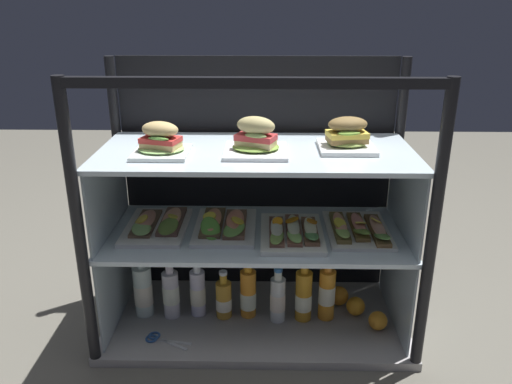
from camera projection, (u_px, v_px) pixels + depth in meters
ground_plane at (256, 325)px, 1.97m from camera, size 6.00×6.00×0.02m
case_base_deck at (256, 320)px, 1.96m from camera, size 1.11×0.52×0.03m
case_frame at (257, 183)px, 1.89m from camera, size 1.11×0.52×0.97m
riser_lower_tier at (256, 277)px, 1.89m from camera, size 1.04×0.45×0.34m
shelf_lower_glass at (256, 234)px, 1.83m from camera, size 1.06×0.47×0.02m
riser_upper_tier at (256, 194)px, 1.77m from camera, size 1.04×0.45×0.29m
shelf_upper_glass at (256, 152)px, 1.72m from camera, size 1.06×0.47×0.02m
plated_roll_sandwich_near_left_corner at (161, 142)px, 1.65m from camera, size 0.18×0.18×0.11m
plated_roll_sandwich_near_right_corner at (256, 140)px, 1.67m from camera, size 0.21×0.21×0.12m
plated_roll_sandwich_mid_right at (347, 137)px, 1.70m from camera, size 0.18×0.18×0.11m
open_sandwich_tray_right_of_center at (158, 225)px, 1.84m from camera, size 0.22×0.31×0.06m
open_sandwich_tray_left_of_center at (225, 225)px, 1.83m from camera, size 0.22×0.31×0.06m
open_sandwich_tray_near_left_corner at (293, 232)px, 1.77m from camera, size 0.22×0.31×0.06m
open_sandwich_tray_mid_left at (358, 229)px, 1.80m from camera, size 0.22×0.32×0.06m
juice_bottle_front_right_end at (143, 290)px, 1.93m from camera, size 0.07×0.07×0.26m
juice_bottle_front_fourth at (171, 294)px, 1.92m from camera, size 0.06×0.06×0.23m
juice_bottle_front_second at (198, 292)px, 1.94m from camera, size 0.06×0.06×0.24m
juice_bottle_back_center at (224, 299)px, 1.93m from camera, size 0.06×0.06×0.19m
juice_bottle_back_left at (248, 294)px, 1.93m from camera, size 0.06×0.06×0.23m
juice_bottle_front_middle at (278, 299)px, 1.90m from camera, size 0.06×0.06×0.22m
juice_bottle_near_post at (304, 296)px, 1.90m from camera, size 0.06×0.06×0.24m
juice_bottle_front_left_end at (327, 293)px, 1.91m from camera, size 0.06×0.06×0.26m
orange_fruit_beside_bottles at (339, 296)px, 2.01m from camera, size 0.07×0.07×0.07m
orange_fruit_near_left_post at (356, 306)px, 1.95m from camera, size 0.07×0.07×0.07m
orange_fruit_rolled_forward at (378, 321)px, 1.87m from camera, size 0.07×0.07×0.07m
kitchen_scissors at (158, 338)px, 1.82m from camera, size 0.17×0.11×0.01m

